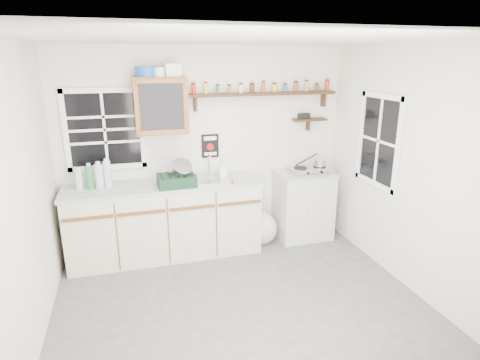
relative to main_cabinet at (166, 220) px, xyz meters
name	(u,v)px	position (x,y,z in m)	size (l,w,h in m)	color
room	(242,185)	(0.58, -1.30, 0.79)	(3.64, 3.24, 2.54)	#4B4B4D
main_cabinet	(166,220)	(0.00, 0.00, 0.00)	(2.31, 0.63, 0.92)	beige
right_cabinet	(303,205)	(1.83, 0.03, -0.01)	(0.73, 0.57, 0.91)	silver
sink	(208,179)	(0.54, 0.01, 0.47)	(0.52, 0.44, 0.29)	#AEAFB3
upper_cabinet	(161,105)	(0.03, 0.14, 1.36)	(0.60, 0.32, 0.65)	brown
upper_cabinet_clutter	(157,71)	(0.01, 0.14, 1.75)	(0.51, 0.24, 0.14)	#1B4EB1
spice_shelf	(264,93)	(1.32, 0.21, 1.47)	(1.91, 0.18, 0.35)	black
secondary_shelf	(308,119)	(1.94, 0.22, 1.12)	(0.45, 0.16, 0.24)	black
warning_sign	(210,146)	(0.63, 0.29, 0.82)	(0.22, 0.02, 0.30)	black
window_back	(105,130)	(-0.62, 0.29, 1.09)	(0.93, 0.03, 0.98)	black
window_right	(379,141)	(2.37, -0.75, 0.99)	(0.03, 0.78, 1.08)	black
water_bottles	(96,176)	(-0.75, 0.05, 0.60)	(0.39, 0.10, 0.34)	#AFC2CD
dish_rack	(178,177)	(0.16, -0.11, 0.56)	(0.44, 0.34, 0.32)	black
soap_bottle	(223,170)	(0.74, 0.06, 0.56)	(0.09, 0.09, 0.20)	silver
rag	(228,182)	(0.74, -0.16, 0.47)	(0.13, 0.11, 0.02)	maroon
hotplate	(310,170)	(1.90, 0.01, 0.49)	(0.56, 0.32, 0.08)	#AEAFB3
saucepan	(319,163)	(2.03, 0.01, 0.57)	(0.38, 0.16, 0.16)	#AEAFB3
trash_bag	(262,228)	(1.24, -0.02, -0.26)	(0.42, 0.38, 0.48)	silver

